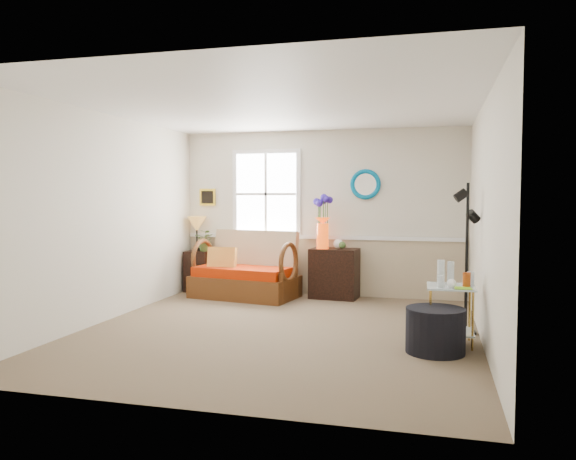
% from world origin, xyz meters
% --- Properties ---
extents(floor, '(4.50, 5.00, 0.01)m').
position_xyz_m(floor, '(0.00, 0.00, 0.00)').
color(floor, brown).
rests_on(floor, ground).
extents(ceiling, '(4.50, 5.00, 0.01)m').
position_xyz_m(ceiling, '(0.00, 0.00, 2.60)').
color(ceiling, white).
rests_on(ceiling, walls).
extents(walls, '(4.51, 5.01, 2.60)m').
position_xyz_m(walls, '(0.00, 0.00, 1.30)').
color(walls, beige).
rests_on(walls, floor).
extents(wainscot, '(4.46, 0.02, 0.90)m').
position_xyz_m(wainscot, '(0.00, 2.48, 0.45)').
color(wainscot, tan).
rests_on(wainscot, walls).
extents(chair_rail, '(4.46, 0.04, 0.06)m').
position_xyz_m(chair_rail, '(0.00, 2.47, 0.92)').
color(chair_rail, white).
rests_on(chair_rail, walls).
extents(window, '(1.14, 0.06, 1.44)m').
position_xyz_m(window, '(-0.90, 2.47, 1.60)').
color(window, white).
rests_on(window, walls).
extents(picture, '(0.28, 0.03, 0.28)m').
position_xyz_m(picture, '(-1.92, 2.48, 1.55)').
color(picture, gold).
rests_on(picture, walls).
extents(mirror, '(0.47, 0.07, 0.47)m').
position_xyz_m(mirror, '(0.70, 2.48, 1.75)').
color(mirror, '#0087B8').
rests_on(mirror, walls).
extents(loveseat, '(1.69, 1.13, 1.02)m').
position_xyz_m(loveseat, '(-1.09, 1.95, 0.51)').
color(loveseat, brown).
rests_on(loveseat, floor).
extents(throw_pillow, '(0.45, 0.12, 0.45)m').
position_xyz_m(throw_pillow, '(-1.43, 1.86, 0.56)').
color(throw_pillow, orange).
rests_on(throw_pillow, loveseat).
extents(lamp_stand, '(0.38, 0.38, 0.67)m').
position_xyz_m(lamp_stand, '(-2.02, 2.30, 0.33)').
color(lamp_stand, black).
rests_on(lamp_stand, floor).
extents(table_lamp, '(0.40, 0.40, 0.56)m').
position_xyz_m(table_lamp, '(-2.06, 2.34, 0.95)').
color(table_lamp, '#C68938').
rests_on(table_lamp, lamp_stand).
extents(potted_plant, '(0.37, 0.40, 0.28)m').
position_xyz_m(potted_plant, '(-1.87, 2.27, 0.81)').
color(potted_plant, '#42632D').
rests_on(potted_plant, lamp_stand).
extents(cabinet, '(0.75, 0.52, 0.76)m').
position_xyz_m(cabinet, '(0.26, 2.24, 0.38)').
color(cabinet, black).
rests_on(cabinet, floor).
extents(flower_vase, '(0.29, 0.29, 0.80)m').
position_xyz_m(flower_vase, '(0.08, 2.21, 1.17)').
color(flower_vase, '#F3460A').
rests_on(flower_vase, cabinet).
extents(side_table, '(0.50, 0.50, 0.62)m').
position_xyz_m(side_table, '(1.92, -0.11, 0.31)').
color(side_table, '#A87F30').
rests_on(side_table, floor).
extents(tabletop_items, '(0.48, 0.48, 0.26)m').
position_xyz_m(tabletop_items, '(1.96, -0.10, 0.76)').
color(tabletop_items, silver).
rests_on(tabletop_items, side_table).
extents(floor_lamp, '(0.30, 0.30, 1.72)m').
position_xyz_m(floor_lamp, '(2.10, 0.43, 0.86)').
color(floor_lamp, black).
rests_on(floor_lamp, floor).
extents(ottoman, '(0.72, 0.72, 0.45)m').
position_xyz_m(ottoman, '(1.76, -0.48, 0.23)').
color(ottoman, black).
rests_on(ottoman, floor).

